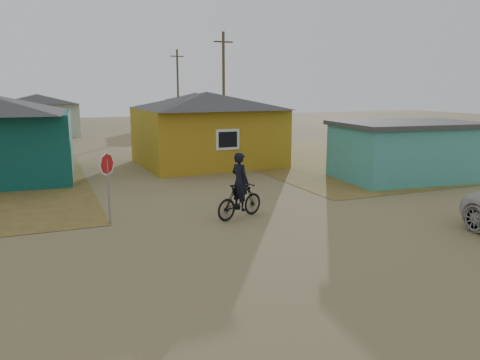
# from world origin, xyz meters

# --- Properties ---
(ground) EXTENTS (120.00, 120.00, 0.00)m
(ground) POSITION_xyz_m (0.00, 0.00, 0.00)
(ground) COLOR olive
(grass_ne) EXTENTS (20.00, 18.00, 0.00)m
(grass_ne) POSITION_xyz_m (14.00, 13.00, 0.01)
(grass_ne) COLOR olive
(grass_ne) RESTS_ON ground
(house_yellow) EXTENTS (7.72, 6.76, 3.90)m
(house_yellow) POSITION_xyz_m (2.50, 14.00, 2.00)
(house_yellow) COLOR #A9821A
(house_yellow) RESTS_ON ground
(shed_turquoise) EXTENTS (6.71, 4.93, 2.60)m
(shed_turquoise) POSITION_xyz_m (9.50, 6.50, 1.31)
(shed_turquoise) COLOR teal
(shed_turquoise) RESTS_ON ground
(house_pale_west) EXTENTS (7.04, 6.15, 3.60)m
(house_pale_west) POSITION_xyz_m (-6.00, 34.00, 1.86)
(house_pale_west) COLOR #AAB99F
(house_pale_west) RESTS_ON ground
(house_beige_east) EXTENTS (6.95, 6.05, 3.60)m
(house_beige_east) POSITION_xyz_m (10.00, 40.00, 1.86)
(house_beige_east) COLOR tan
(house_beige_east) RESTS_ON ground
(utility_pole_near) EXTENTS (1.40, 0.20, 8.00)m
(utility_pole_near) POSITION_xyz_m (6.50, 22.00, 4.14)
(utility_pole_near) COLOR #4D412E
(utility_pole_near) RESTS_ON ground
(utility_pole_far) EXTENTS (1.40, 0.20, 8.00)m
(utility_pole_far) POSITION_xyz_m (7.50, 38.00, 4.14)
(utility_pole_far) COLOR #4D412E
(utility_pole_far) RESTS_ON ground
(stop_sign) EXTENTS (0.68, 0.34, 2.23)m
(stop_sign) POSITION_xyz_m (-4.00, 4.17, 1.65)
(stop_sign) COLOR gray
(stop_sign) RESTS_ON ground
(cyclist) EXTENTS (1.94, 1.16, 2.12)m
(cyclist) POSITION_xyz_m (-0.07, 3.30, 0.77)
(cyclist) COLOR black
(cyclist) RESTS_ON ground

